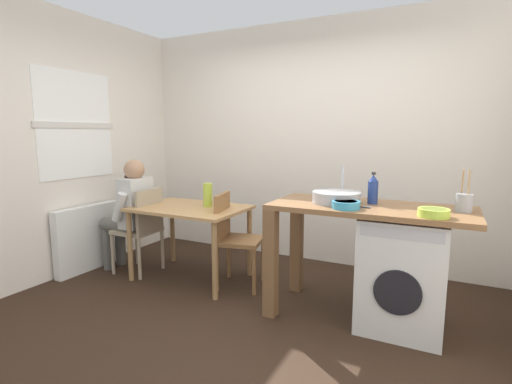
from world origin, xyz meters
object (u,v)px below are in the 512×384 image
seated_person (130,209)px  colander (434,212)px  chair_person_seat (142,226)px  bottle_tall_green (373,190)px  mixing_bowl (346,204)px  dining_table (190,216)px  washing_machine (403,272)px  chair_opposite (233,234)px  utensil_crock (464,202)px  vase (208,195)px

seated_person → colander: 2.95m
chair_person_seat → bottle_tall_green: (2.31, 0.09, 0.52)m
mixing_bowl → colander: size_ratio=1.03×
dining_table → colander: size_ratio=5.50×
chair_person_seat → washing_machine: 2.58m
dining_table → mixing_bowl: (1.63, -0.30, 0.31)m
chair_opposite → colander: colander is taller
dining_table → washing_machine: 2.04m
chair_person_seat → colander: (2.76, -0.22, 0.44)m
dining_table → chair_opposite: size_ratio=1.22×
bottle_tall_green → mixing_bowl: bottle_tall_green is taller
utensil_crock → colander: (-0.18, -0.27, -0.04)m
seated_person → bottle_tall_green: size_ratio=4.82×
washing_machine → colander: (0.19, -0.22, 0.52)m
bottle_tall_green → vase: size_ratio=1.06×
washing_machine → utensil_crock: utensil_crock is taller
washing_machine → bottle_tall_green: (-0.26, 0.09, 0.60)m
seated_person → colander: bearing=-95.5°
bottle_tall_green → utensil_crock: (0.63, -0.04, -0.04)m
vase → colander: bearing=-11.4°
chair_opposite → bottle_tall_green: (1.29, -0.04, 0.52)m
dining_table → washing_machine: washing_machine is taller
vase → utensil_crock: bearing=-3.7°
seated_person → colander: seated_person is taller
chair_person_seat → utensil_crock: (2.94, 0.05, 0.48)m
chair_person_seat → utensil_crock: utensil_crock is taller
utensil_crock → colander: bearing=-123.7°
bottle_tall_green → colander: (0.45, -0.31, -0.08)m
dining_table → colander: 2.26m
chair_opposite → washing_machine: chair_opposite is taller
chair_opposite → bottle_tall_green: bearing=75.5°
chair_person_seat → utensil_crock: bearing=-90.3°
vase → dining_table: bearing=-146.3°
chair_person_seat → utensil_crock: size_ratio=3.00×
seated_person → mixing_bowl: 2.36m
mixing_bowl → washing_machine: bearing=26.3°
seated_person → utensil_crock: utensil_crock is taller
chair_opposite → vase: 0.48m
chair_opposite → colander: (1.74, -0.35, 0.44)m
chair_opposite → utensil_crock: (1.92, -0.08, 0.48)m
utensil_crock → seated_person: bearing=-179.0°
washing_machine → vase: 1.94m
dining_table → washing_machine: bearing=-2.8°
mixing_bowl → vase: size_ratio=0.87×
washing_machine → mixing_bowl: 0.69m
vase → seated_person: bearing=-166.7°
washing_machine → bottle_tall_green: size_ratio=3.45×
utensil_crock → chair_person_seat: bearing=-179.0°
seated_person → bottle_tall_green: 2.50m
chair_opposite → vase: (-0.33, 0.07, 0.35)m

